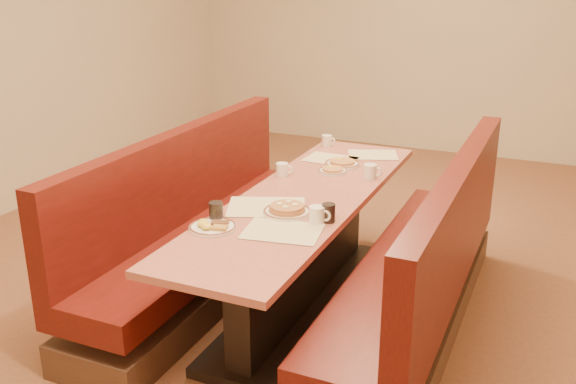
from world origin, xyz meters
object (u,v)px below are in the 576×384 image
at_px(eggs_plate, 212,226).
at_px(soda_tumbler_mid, 328,213).
at_px(booth_right, 422,277).
at_px(coffee_mug_c, 371,171).
at_px(booth_left, 201,236).
at_px(diner_table, 304,253).
at_px(coffee_mug_b, 283,169).
at_px(coffee_mug_a, 318,214).
at_px(soda_tumbler_near, 216,211).
at_px(pancake_plate, 287,210).
at_px(coffee_mug_d, 327,140).

height_order(eggs_plate, soda_tumbler_mid, soda_tumbler_mid).
height_order(booth_right, coffee_mug_c, booth_right).
bearing_deg(booth_right, booth_left, 180.00).
bearing_deg(booth_left, booth_right, 0.00).
height_order(diner_table, coffee_mug_b, coffee_mug_b).
xyz_separation_m(booth_left, coffee_mug_a, (0.96, -0.37, 0.44)).
height_order(booth_left, soda_tumbler_near, booth_left).
bearing_deg(eggs_plate, coffee_mug_b, 92.18).
distance_m(pancake_plate, eggs_plate, 0.45).
bearing_deg(soda_tumbler_mid, coffee_mug_b, 131.42).
height_order(coffee_mug_a, soda_tumbler_mid, soda_tumbler_mid).
relative_size(booth_left, booth_right, 1.00).
height_order(pancake_plate, coffee_mug_d, coffee_mug_d).
distance_m(booth_right, coffee_mug_a, 0.76).
distance_m(coffee_mug_b, coffee_mug_d, 0.80).
bearing_deg(pancake_plate, soda_tumbler_mid, -3.73).
relative_size(booth_left, eggs_plate, 10.08).
relative_size(booth_right, coffee_mug_a, 20.71).
distance_m(booth_right, eggs_plate, 1.25).
xyz_separation_m(diner_table, pancake_plate, (0.03, -0.31, 0.40)).
xyz_separation_m(diner_table, coffee_mug_d, (-0.27, 1.10, 0.42)).
bearing_deg(coffee_mug_a, soda_tumbler_mid, 35.35).
bearing_deg(booth_right, pancake_plate, -156.09).
xyz_separation_m(coffee_mug_c, coffee_mug_d, (-0.53, 0.62, -0.00)).
distance_m(booth_left, soda_tumbler_near, 0.84).
relative_size(booth_left, coffee_mug_b, 22.80).
relative_size(booth_left, soda_tumbler_mid, 24.79).
bearing_deg(coffee_mug_b, pancake_plate, -82.27).
relative_size(coffee_mug_a, soda_tumbler_near, 1.16).
xyz_separation_m(booth_right, coffee_mug_d, (-1.00, 1.10, 0.43)).
distance_m(booth_left, coffee_mug_b, 0.69).
distance_m(eggs_plate, coffee_mug_c, 1.26).
relative_size(coffee_mug_a, coffee_mug_d, 1.11).
height_order(booth_right, soda_tumbler_near, booth_right).
height_order(coffee_mug_a, soda_tumbler_near, soda_tumbler_near).
bearing_deg(pancake_plate, soda_tumbler_near, -141.46).
bearing_deg(coffee_mug_a, diner_table, 117.52).
distance_m(eggs_plate, soda_tumbler_mid, 0.62).
bearing_deg(soda_tumbler_near, eggs_plate, -70.62).
distance_m(eggs_plate, coffee_mug_a, 0.56).
height_order(booth_right, coffee_mug_b, booth_right).
bearing_deg(booth_left, soda_tumbler_mid, -18.11).
distance_m(booth_left, coffee_mug_d, 1.27).
bearing_deg(coffee_mug_c, eggs_plate, -117.62).
xyz_separation_m(coffee_mug_d, soda_tumbler_near, (-0.01, -1.66, 0.01)).
height_order(pancake_plate, coffee_mug_a, coffee_mug_a).
distance_m(coffee_mug_a, coffee_mug_b, 0.83).
distance_m(booth_right, coffee_mug_c, 0.80).
bearing_deg(coffee_mug_d, coffee_mug_c, -45.33).
relative_size(booth_right, coffee_mug_c, 21.02).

